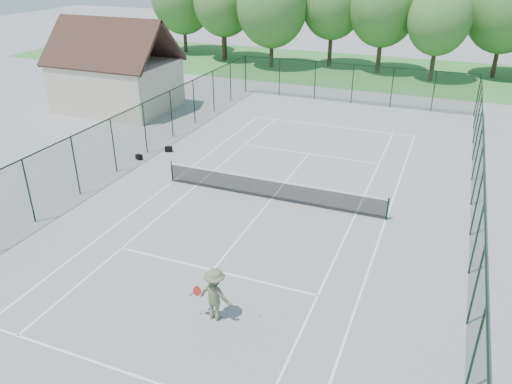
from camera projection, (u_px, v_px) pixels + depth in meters
ground at (271, 199)px, 24.20m from camera, size 140.00×140.00×0.00m
grass_far at (377, 71)px, 49.18m from camera, size 80.00×16.00×0.01m
court_lines at (271, 199)px, 24.20m from camera, size 11.05×23.85×0.01m
tennis_net at (272, 189)px, 23.95m from camera, size 11.08×0.08×1.10m
fence_enclosure at (272, 170)px, 23.52m from camera, size 18.05×36.05×3.02m
utility_building at (115, 67)px, 36.52m from camera, size 8.60×6.27×6.63m
tree_line_far at (384, 7)px, 46.54m from camera, size 39.40×6.40×9.70m
sports_bag_a at (139, 157)px, 28.68m from camera, size 0.42×0.31×0.30m
sports_bag_b at (169, 149)px, 29.77m from camera, size 0.47×0.37×0.32m
tennis_player at (215, 294)px, 16.06m from camera, size 2.05×0.86×1.88m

